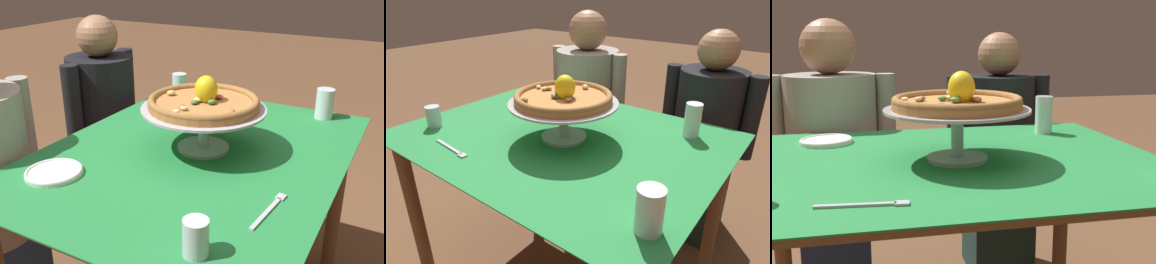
# 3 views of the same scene
# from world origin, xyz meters

# --- Properties ---
(dining_table) EXTENTS (1.27, 0.98, 0.76)m
(dining_table) POSITION_xyz_m (0.00, 0.00, 0.65)
(dining_table) COLOR brown
(dining_table) RESTS_ON ground
(pizza_stand) EXTENTS (0.43, 0.43, 0.15)m
(pizza_stand) POSITION_xyz_m (0.03, -0.01, 0.87)
(pizza_stand) COLOR #B7B7C1
(pizza_stand) RESTS_ON dining_table
(pizza) EXTENTS (0.38, 0.38, 0.11)m
(pizza) POSITION_xyz_m (0.03, -0.01, 0.93)
(pizza) COLOR #AD753D
(pizza) RESTS_ON pizza_stand
(water_glass_back_right) EXTENTS (0.07, 0.07, 0.14)m
(water_glass_back_right) POSITION_xyz_m (0.42, 0.31, 0.82)
(water_glass_back_right) COLOR white
(water_glass_back_right) RESTS_ON dining_table
(water_glass_front_left) EXTENTS (0.06, 0.06, 0.09)m
(water_glass_front_left) POSITION_xyz_m (-0.50, -0.26, 0.80)
(water_glass_front_left) COLOR silver
(water_glass_front_left) RESTS_ON dining_table
(water_glass_front_right) EXTENTS (0.07, 0.07, 0.13)m
(water_glass_front_right) POSITION_xyz_m (0.55, -0.31, 0.81)
(water_glass_front_right) COLOR silver
(water_glass_front_right) RESTS_ON dining_table
(side_plate) EXTENTS (0.18, 0.18, 0.02)m
(side_plate) POSITION_xyz_m (-0.37, 0.31, 0.77)
(side_plate) COLOR white
(side_plate) RESTS_ON dining_table
(dinner_fork) EXTENTS (0.20, 0.04, 0.01)m
(dinner_fork) POSITION_xyz_m (-0.24, -0.35, 0.76)
(dinner_fork) COLOR #B7B7C1
(dinner_fork) RESTS_ON dining_table
(diner_left) EXTENTS (0.53, 0.38, 1.19)m
(diner_left) POSITION_xyz_m (-0.37, 0.69, 0.59)
(diner_left) COLOR navy
(diner_left) RESTS_ON ground
(diner_right) EXTENTS (0.48, 0.33, 1.14)m
(diner_right) POSITION_xyz_m (0.37, 0.73, 0.54)
(diner_right) COLOR #1E3833
(diner_right) RESTS_ON ground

